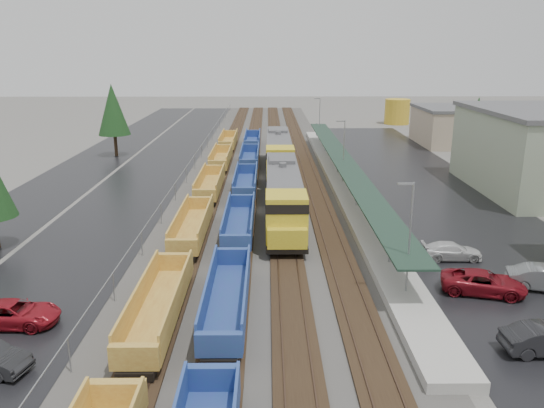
% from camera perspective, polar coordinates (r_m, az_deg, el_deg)
% --- Properties ---
extents(ballast_strip, '(20.00, 160.00, 0.08)m').
position_cam_1_polar(ballast_strip, '(73.23, -0.89, 3.78)').
color(ballast_strip, '#302D2B').
rests_on(ballast_strip, ground).
extents(trackbed, '(14.60, 160.00, 0.22)m').
position_cam_1_polar(trackbed, '(73.20, -0.89, 3.87)').
color(trackbed, black).
rests_on(trackbed, ground).
extents(west_parking_lot, '(10.00, 160.00, 0.02)m').
position_cam_1_polar(west_parking_lot, '(74.85, -12.47, 3.65)').
color(west_parking_lot, black).
rests_on(west_parking_lot, ground).
extents(west_road, '(9.00, 160.00, 0.02)m').
position_cam_1_polar(west_road, '(77.54, -19.73, 3.50)').
color(west_road, black).
rests_on(west_road, ground).
extents(east_commuter_lot, '(16.00, 100.00, 0.02)m').
position_cam_1_polar(east_commuter_lot, '(66.15, 15.76, 1.78)').
color(east_commuter_lot, black).
rests_on(east_commuter_lot, ground).
extents(station_platform, '(3.00, 80.00, 8.00)m').
position_cam_1_polar(station_platform, '(63.97, 7.61, 2.45)').
color(station_platform, '#9E9B93').
rests_on(station_platform, ground).
extents(chainlink_fence, '(0.08, 160.04, 2.02)m').
position_cam_1_polar(chainlink_fence, '(72.07, -8.50, 4.68)').
color(chainlink_fence, gray).
rests_on(chainlink_fence, ground).
extents(distant_hills, '(301.00, 140.00, 25.20)m').
position_cam_1_polar(distant_hills, '(227.12, 10.97, 11.93)').
color(distant_hills, '#54634D').
rests_on(distant_hills, ground).
extents(tree_west_far, '(4.84, 4.84, 11.00)m').
position_cam_1_polar(tree_west_far, '(85.27, -16.75, 9.70)').
color(tree_west_far, '#332316').
rests_on(tree_west_far, ground).
extents(tree_east, '(4.40, 4.40, 10.00)m').
position_cam_1_polar(tree_east, '(75.34, 21.13, 8.03)').
color(tree_east, '#332316').
rests_on(tree_east, ground).
extents(locomotive_lead, '(3.35, 22.08, 5.00)m').
position_cam_1_polar(locomotive_lead, '(50.03, 1.24, 0.95)').
color(locomotive_lead, black).
rests_on(locomotive_lead, ground).
extents(locomotive_trail, '(3.35, 22.08, 5.00)m').
position_cam_1_polar(locomotive_trail, '(70.50, 0.73, 5.45)').
color(locomotive_trail, black).
rests_on(locomotive_trail, ground).
extents(well_string_yellow, '(2.49, 101.93, 2.20)m').
position_cam_1_polar(well_string_yellow, '(46.38, -8.53, -2.42)').
color(well_string_yellow, '#AF7B30').
rests_on(well_string_yellow, ground).
extents(well_string_blue, '(2.48, 100.82, 2.20)m').
position_cam_1_polar(well_string_blue, '(46.83, -3.53, -2.09)').
color(well_string_blue, navy).
rests_on(well_string_blue, ground).
extents(storage_tank, '(5.46, 5.46, 5.46)m').
position_cam_1_polar(storage_tank, '(122.33, 13.31, 9.65)').
color(storage_tank, gold).
rests_on(storage_tank, ground).
extents(parked_car_west_c, '(2.67, 5.43, 1.48)m').
position_cam_1_polar(parked_car_west_c, '(35.62, -26.02, -10.56)').
color(parked_car_west_c, maroon).
rests_on(parked_car_west_c, ground).
extents(parked_car_east_b, '(3.86, 5.99, 1.54)m').
position_cam_1_polar(parked_car_east_b, '(38.70, 21.79, -7.86)').
color(parked_car_east_b, maroon).
rests_on(parked_car_east_b, ground).
extents(parked_car_east_c, '(1.96, 4.69, 1.36)m').
position_cam_1_polar(parked_car_east_c, '(43.91, 18.74, -4.83)').
color(parked_car_east_c, silver).
rests_on(parked_car_east_c, ground).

